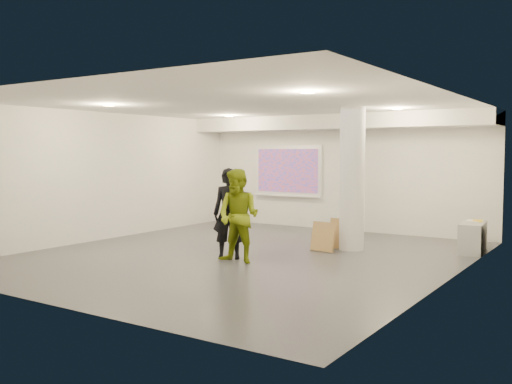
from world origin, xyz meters
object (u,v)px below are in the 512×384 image
Objects in this scene: woman at (230,213)px; man at (239,216)px; projection_screen at (288,171)px; credenza at (473,237)px; column at (352,179)px.

man is at bearing -62.57° from woman.
woman is at bearing -72.58° from projection_screen.
man is at bearing -69.46° from projection_screen.
woman is 0.48m from man.
man is at bearing -138.92° from credenza.
column reaches higher than credenza.
column is at bearing -40.56° from projection_screen.
projection_screen is (-3.10, 2.65, 0.03)m from column.
projection_screen is at bearing 139.44° from column.
man is (1.93, -5.14, -0.65)m from projection_screen.
credenza is 0.61× the size of woman.
column is at bearing 25.85° from woman.
projection_screen is at bearing 158.12° from credenza.
woman is (1.53, -4.88, -0.65)m from projection_screen.
woman is (-1.57, -2.23, -0.62)m from column.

